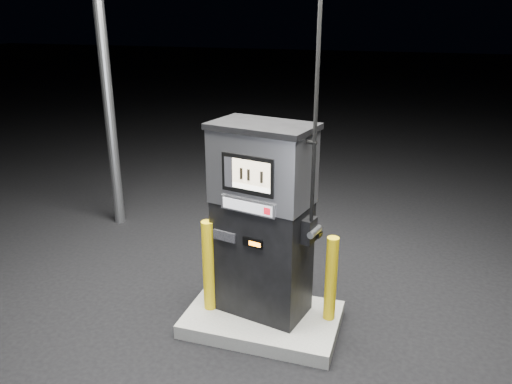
% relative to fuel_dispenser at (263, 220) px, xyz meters
% --- Properties ---
extents(ground, '(80.00, 80.00, 0.00)m').
position_rel_fuel_dispenser_xyz_m(ground, '(0.04, -0.10, -1.19)').
color(ground, black).
rests_on(ground, ground).
extents(pump_island, '(1.60, 1.00, 0.15)m').
position_rel_fuel_dispenser_xyz_m(pump_island, '(0.04, -0.10, -1.12)').
color(pump_island, slate).
rests_on(pump_island, ground).
extents(fuel_dispenser, '(1.17, 0.79, 4.20)m').
position_rel_fuel_dispenser_xyz_m(fuel_dispenser, '(0.00, 0.00, 0.00)').
color(fuel_dispenser, black).
rests_on(fuel_dispenser, pump_island).
extents(bollard_left, '(0.15, 0.15, 1.01)m').
position_rel_fuel_dispenser_xyz_m(bollard_left, '(-0.54, -0.15, -0.54)').
color(bollard_left, gold).
rests_on(bollard_left, pump_island).
extents(bollard_right, '(0.15, 0.15, 0.92)m').
position_rel_fuel_dispenser_xyz_m(bollard_right, '(0.72, 0.04, -0.58)').
color(bollard_right, gold).
rests_on(bollard_right, pump_island).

